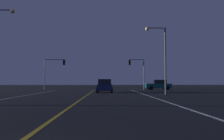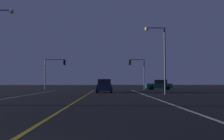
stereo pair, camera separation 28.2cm
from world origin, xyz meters
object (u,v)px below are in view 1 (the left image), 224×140
at_px(car_crossing_side, 158,85).
at_px(traffic_light_near_left, 55,67).
at_px(traffic_light_near_right, 136,67).
at_px(street_lamp_right_far, 160,51).
at_px(car_ahead_far, 105,86).

relative_size(car_crossing_side, traffic_light_near_left, 0.84).
xyz_separation_m(car_crossing_side, traffic_light_near_right, (-3.85, -0.52, 3.00)).
bearing_deg(street_lamp_right_far, traffic_light_near_left, -44.90).
distance_m(car_ahead_far, traffic_light_near_left, 12.87).
bearing_deg(street_lamp_right_far, traffic_light_near_right, -86.93).
bearing_deg(traffic_light_near_right, car_crossing_side, -172.25).
distance_m(traffic_light_near_left, street_lamp_right_far, 20.39).
xyz_separation_m(traffic_light_near_left, street_lamp_right_far, (14.43, -14.38, 0.88)).
xyz_separation_m(car_ahead_far, traffic_light_near_right, (5.28, 9.29, 3.00)).
height_order(car_crossing_side, car_ahead_far, same).
relative_size(car_ahead_far, traffic_light_near_left, 0.84).
bearing_deg(traffic_light_near_right, traffic_light_near_left, -0.00).
xyz_separation_m(car_crossing_side, traffic_light_near_left, (-17.51, -0.52, 3.03)).
bearing_deg(traffic_light_near_right, car_ahead_far, 60.36).
bearing_deg(street_lamp_right_far, car_ahead_far, -40.08).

